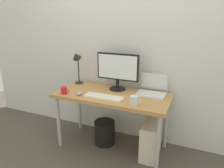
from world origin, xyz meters
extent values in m
plane|color=#4C4742|center=(0.00, 0.00, 0.00)|extent=(6.00, 6.00, 0.00)
cube|color=silver|center=(0.00, 0.36, 1.30)|extent=(4.40, 0.04, 2.60)
cube|color=#B7844C|center=(0.00, 0.00, 0.68)|extent=(1.33, 0.60, 0.04)
cylinder|color=#B2B2B7|center=(-0.61, -0.24, 0.33)|extent=(0.04, 0.04, 0.66)
cylinder|color=#B2B2B7|center=(0.61, -0.24, 0.33)|extent=(0.04, 0.04, 0.66)
cylinder|color=#B2B2B7|center=(-0.61, 0.24, 0.33)|extent=(0.04, 0.04, 0.66)
cylinder|color=#B2B2B7|center=(0.61, 0.24, 0.33)|extent=(0.04, 0.04, 0.66)
cylinder|color=black|center=(0.00, 0.17, 0.71)|extent=(0.20, 0.20, 0.01)
cylinder|color=black|center=(0.00, 0.17, 0.77)|extent=(0.04, 0.04, 0.11)
cube|color=black|center=(0.00, 0.17, 0.99)|extent=(0.52, 0.03, 0.32)
cube|color=white|center=(0.00, 0.15, 0.99)|extent=(0.48, 0.01, 0.29)
cube|color=silver|center=(0.43, 0.13, 0.71)|extent=(0.32, 0.22, 0.02)
cube|color=silver|center=(0.43, 0.27, 0.82)|extent=(0.32, 0.06, 0.21)
cube|color=white|center=(0.43, 0.26, 0.82)|extent=(0.30, 0.05, 0.18)
cylinder|color=#232328|center=(-0.57, 0.20, 0.71)|extent=(0.11, 0.11, 0.01)
cylinder|color=#232328|center=(-0.57, 0.20, 0.88)|extent=(0.02, 0.02, 0.33)
cone|color=#232328|center=(-0.57, 0.16, 1.08)|extent=(0.11, 0.14, 0.13)
cube|color=silver|center=(-0.03, -0.16, 0.71)|extent=(0.44, 0.14, 0.02)
ellipsoid|color=#B2B2B7|center=(-0.33, -0.17, 0.72)|extent=(0.06, 0.09, 0.03)
cylinder|color=red|center=(-0.52, -0.21, 0.74)|extent=(0.07, 0.07, 0.08)
torus|color=red|center=(-0.47, -0.21, 0.75)|extent=(0.05, 0.01, 0.05)
cylinder|color=silver|center=(0.34, -0.21, 0.75)|extent=(0.08, 0.08, 0.10)
torus|color=silver|center=(0.39, -0.21, 0.76)|extent=(0.05, 0.01, 0.05)
cube|color=silver|center=(0.49, -0.01, 0.21)|extent=(0.18, 0.36, 0.42)
cylinder|color=black|center=(-0.12, 0.03, 0.15)|extent=(0.26, 0.26, 0.30)
camera|label=1|loc=(0.90, -2.12, 1.57)|focal=34.01mm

